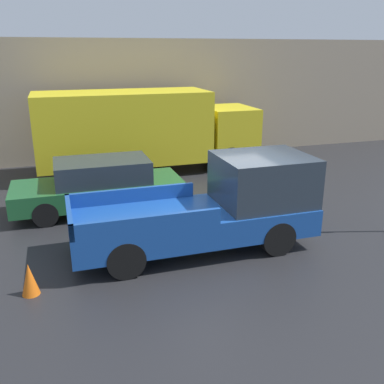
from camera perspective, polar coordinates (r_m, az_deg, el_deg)
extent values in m
plane|color=#232326|center=(10.92, 4.90, -6.23)|extent=(60.00, 60.00, 0.00)
cube|color=gray|center=(18.83, -5.81, 12.11)|extent=(28.00, 0.15, 5.01)
cube|color=#194799|center=(10.11, 0.19, -4.00)|extent=(5.68, 2.02, 0.63)
cube|color=#28333D|center=(10.46, 9.42, 1.73)|extent=(2.16, 1.90, 1.17)
cube|color=#194799|center=(10.54, -8.06, -0.42)|extent=(3.13, 0.10, 0.35)
cube|color=#194799|center=(8.77, -5.86, -4.28)|extent=(3.13, 0.10, 0.35)
cube|color=#194799|center=(9.51, -16.05, -3.08)|extent=(0.10, 2.02, 0.35)
cylinder|color=black|center=(11.59, 7.14, -2.61)|extent=(0.82, 0.26, 0.82)
cylinder|color=black|center=(10.13, 11.36, -6.04)|extent=(0.82, 0.26, 0.82)
cylinder|color=black|center=(10.68, -10.37, -4.65)|extent=(0.82, 0.26, 0.82)
cylinder|color=black|center=(9.07, -8.81, -8.90)|extent=(0.82, 0.26, 0.82)
cube|color=#1E592D|center=(12.91, -12.35, 0.11)|extent=(4.88, 1.89, 0.58)
cube|color=#28333D|center=(12.75, -11.89, 2.81)|extent=(2.69, 1.67, 0.65)
cylinder|color=black|center=(13.98, -6.48, 0.81)|extent=(0.69, 0.22, 0.69)
cylinder|color=black|center=(12.41, -4.91, -1.44)|extent=(0.69, 0.22, 0.69)
cylinder|color=black|center=(13.76, -18.92, -0.39)|extent=(0.69, 0.22, 0.69)
cylinder|color=black|center=(12.16, -18.96, -2.84)|extent=(0.69, 0.22, 0.69)
cube|color=gold|center=(17.72, 4.87, 8.17)|extent=(1.85, 2.41, 1.89)
cube|color=gold|center=(16.51, -9.15, 8.54)|extent=(6.39, 2.54, 2.62)
cylinder|color=black|center=(18.81, 2.52, 5.96)|extent=(0.98, 0.30, 0.98)
cylinder|color=black|center=(16.76, 5.19, 4.35)|extent=(0.98, 0.30, 0.98)
cylinder|color=black|center=(17.73, -13.69, 4.68)|extent=(0.98, 0.30, 0.98)
cylinder|color=black|center=(15.54, -13.01, 2.82)|extent=(0.98, 0.30, 0.98)
cone|color=orange|center=(9.00, -20.85, -10.82)|extent=(0.34, 0.34, 0.66)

